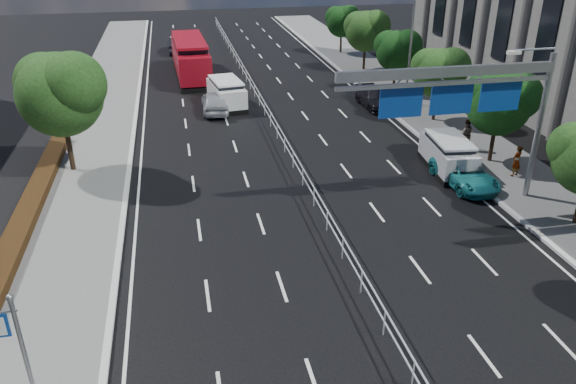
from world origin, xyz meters
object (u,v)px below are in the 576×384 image
object	(u,v)px
red_bus	(190,57)
near_car_dark	(177,44)
white_minivan	(226,93)
parked_car_teal	(465,174)
toilet_sign	(2,342)
parked_car_dark	(374,98)
silver_minivan	(448,155)
pedestrian_a	(517,161)
near_car_silver	(215,102)
pedestrian_b	(466,134)
overhead_gantry	(469,92)

from	to	relation	value
red_bus	near_car_dark	xyz separation A→B (m)	(-0.98, 10.65, -0.90)
white_minivan	parked_car_teal	distance (m)	19.56
toilet_sign	parked_car_dark	distance (m)	32.47
toilet_sign	silver_minivan	xyz separation A→B (m)	(19.25, 14.00, -2.02)
parked_car_teal	pedestrian_a	bearing A→B (deg)	1.74
parked_car_dark	near_car_silver	bearing A→B (deg)	172.78
pedestrian_b	parked_car_dark	bearing A→B (deg)	-55.50
red_bus	near_car_silver	distance (m)	10.87
silver_minivan	overhead_gantry	bearing A→B (deg)	-105.78
toilet_sign	near_car_dark	bearing A→B (deg)	83.62
red_bus	pedestrian_a	world-z (taller)	red_bus
near_car_silver	pedestrian_a	world-z (taller)	pedestrian_a
overhead_gantry	silver_minivan	xyz separation A→B (m)	(1.56, 3.95, -4.68)
silver_minivan	red_bus	bearing A→B (deg)	123.96
overhead_gantry	pedestrian_a	size ratio (longest dim) A/B	6.06
parked_car_teal	pedestrian_b	xyz separation A→B (m)	(2.33, 4.48, 0.43)
parked_car_teal	pedestrian_a	xyz separation A→B (m)	(3.07, 0.25, 0.36)
silver_minivan	white_minivan	bearing A→B (deg)	132.43
white_minivan	parked_car_teal	size ratio (longest dim) A/B	1.09
overhead_gantry	parked_car_dark	xyz separation A→B (m)	(1.56, 15.99, -4.97)
overhead_gantry	red_bus	distance (m)	30.35
silver_minivan	parked_car_dark	bearing A→B (deg)	95.78
white_minivan	pedestrian_a	distance (m)	21.19
parked_car_dark	pedestrian_a	size ratio (longest dim) A/B	2.60
red_bus	pedestrian_a	size ratio (longest dim) A/B	6.68
red_bus	near_car_dark	distance (m)	10.73
red_bus	silver_minivan	size ratio (longest dim) A/B	2.41
overhead_gantry	near_car_dark	bearing A→B (deg)	107.64
overhead_gantry	near_car_silver	size ratio (longest dim) A/B	2.27
parked_car_teal	pedestrian_b	bearing A→B (deg)	59.54
white_minivan	pedestrian_b	bearing A→B (deg)	-50.23
near_car_silver	near_car_dark	distance (m)	21.52
silver_minivan	pedestrian_b	size ratio (longest dim) A/B	2.54
toilet_sign	red_bus	xyz separation A→B (m)	(6.42, 37.97, -1.20)
red_bus	parked_car_teal	xyz separation A→B (m)	(12.84, -25.97, -1.11)
overhead_gantry	near_car_dark	size ratio (longest dim) A/B	2.00
white_minivan	parked_car_dark	size ratio (longest dim) A/B	1.12
parked_car_teal	parked_car_dark	bearing A→B (deg)	87.05
toilet_sign	red_bus	bearing A→B (deg)	80.41
silver_minivan	toilet_sign	bearing A→B (deg)	-138.20
near_car_silver	silver_minivan	distance (m)	17.63
white_minivan	overhead_gantry	bearing A→B (deg)	-71.35
toilet_sign	near_car_dark	world-z (taller)	toilet_sign
pedestrian_a	pedestrian_b	distance (m)	4.29
toilet_sign	pedestrian_b	xyz separation A→B (m)	(21.59, 16.48, -1.88)
overhead_gantry	pedestrian_b	bearing A→B (deg)	58.80
parked_car_teal	parked_car_dark	world-z (taller)	parked_car_dark
near_car_silver	silver_minivan	bearing A→B (deg)	133.02
red_bus	pedestrian_b	world-z (taller)	red_bus
white_minivan	near_car_dark	bearing A→B (deg)	90.94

